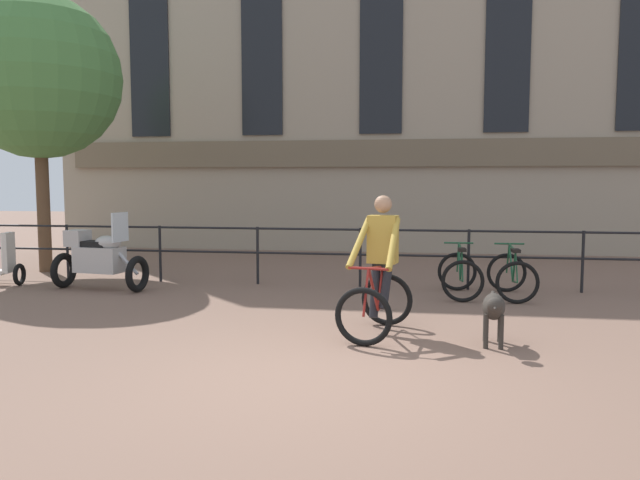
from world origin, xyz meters
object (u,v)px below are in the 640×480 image
object	(u,v)px
cyclist_with_bike	(379,272)
dog	(494,308)
parked_bicycle_near_lamp	(460,274)
parked_bicycle_mid_left	(512,276)
parked_motorcycle	(99,258)

from	to	relation	value
cyclist_with_bike	dog	bearing A→B (deg)	-7.50
parked_bicycle_near_lamp	parked_bicycle_mid_left	bearing A→B (deg)	178.67
dog	parked_bicycle_near_lamp	size ratio (longest dim) A/B	0.80
parked_bicycle_near_lamp	dog	bearing A→B (deg)	91.95
cyclist_with_bike	parked_bicycle_near_lamp	xyz separation A→B (m)	(1.15, 2.67, -0.41)
parked_bicycle_mid_left	parked_bicycle_near_lamp	bearing A→B (deg)	-1.08
dog	parked_bicycle_near_lamp	xyz separation A→B (m)	(-0.18, 3.12, -0.08)
parked_motorcycle	parked_bicycle_mid_left	xyz separation A→B (m)	(6.94, 0.37, -0.20)
parked_bicycle_near_lamp	cyclist_with_bike	bearing A→B (deg)	65.34
parked_motorcycle	parked_bicycle_mid_left	bearing A→B (deg)	-78.83
parked_motorcycle	parked_bicycle_mid_left	world-z (taller)	parked_motorcycle
dog	parked_bicycle_near_lamp	world-z (taller)	parked_bicycle_near_lamp
cyclist_with_bike	dog	world-z (taller)	cyclist_with_bike
dog	parked_motorcycle	bearing A→B (deg)	161.36
parked_motorcycle	parked_bicycle_mid_left	size ratio (longest dim) A/B	1.50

